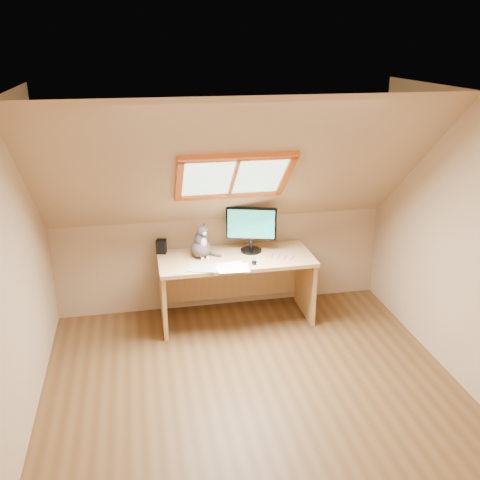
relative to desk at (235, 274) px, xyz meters
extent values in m
plane|color=brown|center=(-0.08, -1.45, -0.49)|extent=(3.50, 3.50, 0.00)
cube|color=tan|center=(-0.08, -3.20, 0.71)|extent=(3.50, 0.02, 2.40)
cube|color=tan|center=(-1.83, -1.45, 0.71)|extent=(0.02, 3.50, 2.40)
cube|color=tan|center=(1.67, -1.45, 0.71)|extent=(0.02, 3.50, 2.40)
cube|color=tan|center=(-0.08, 0.30, 0.01)|extent=(3.50, 0.02, 1.00)
cube|color=silver|center=(-0.08, -2.22, 1.91)|extent=(3.50, 1.95, 0.02)
cube|color=tan|center=(-0.08, -0.47, 1.21)|extent=(3.50, 1.56, 1.41)
cube|color=#B2E0CC|center=(-0.08, -0.39, 1.14)|extent=(0.90, 0.53, 0.48)
cube|color=#DA5B14|center=(-0.08, -0.39, 1.14)|extent=(1.02, 0.64, 0.59)
cube|color=tan|center=(0.00, -0.07, 0.20)|extent=(1.55, 0.68, 0.04)
cube|color=tan|center=(-0.75, -0.07, -0.15)|extent=(0.04, 0.61, 0.67)
cube|color=tan|center=(0.75, -0.07, -0.15)|extent=(0.04, 0.61, 0.67)
cube|color=tan|center=(0.00, 0.24, -0.15)|extent=(1.45, 0.03, 0.47)
cylinder|color=black|center=(0.18, 0.04, 0.23)|extent=(0.22, 0.22, 0.02)
cylinder|color=black|center=(0.18, 0.04, 0.30)|extent=(0.04, 0.04, 0.12)
cube|color=black|center=(0.18, 0.04, 0.53)|extent=(0.50, 0.19, 0.34)
cube|color=#036CBB|center=(0.17, 0.02, 0.53)|extent=(0.46, 0.15, 0.30)
ellipsoid|color=#4A4442|center=(-0.34, 0.01, 0.31)|extent=(0.27, 0.29, 0.17)
ellipsoid|color=#4A4442|center=(-0.34, 0.00, 0.41)|extent=(0.17, 0.17, 0.19)
ellipsoid|color=silver|center=(-0.32, -0.05, 0.39)|extent=(0.07, 0.06, 0.11)
ellipsoid|color=#4A4442|center=(-0.33, -0.04, 0.51)|extent=(0.13, 0.12, 0.10)
sphere|color=silver|center=(-0.31, -0.08, 0.49)|extent=(0.04, 0.04, 0.04)
cone|color=#4A4442|center=(-0.36, -0.03, 0.56)|extent=(0.06, 0.06, 0.06)
cone|color=#4A4442|center=(-0.30, -0.01, 0.56)|extent=(0.06, 0.06, 0.06)
cube|color=black|center=(-0.73, 0.18, 0.29)|extent=(0.12, 0.12, 0.14)
cube|color=#B2B2B7|center=(-0.37, -0.30, 0.22)|extent=(0.29, 0.24, 0.01)
ellipsoid|color=black|center=(0.14, -0.28, 0.23)|extent=(0.08, 0.10, 0.03)
cube|color=white|center=(-0.16, -0.33, 0.22)|extent=(0.33, 0.27, 0.00)
cube|color=white|center=(-0.16, -0.33, 0.22)|extent=(0.32, 0.24, 0.00)
camera|label=1|loc=(-0.92, -4.94, 2.29)|focal=40.00mm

